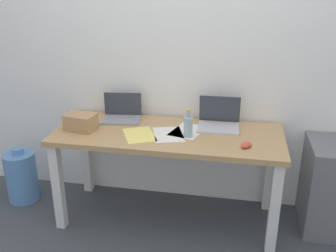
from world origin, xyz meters
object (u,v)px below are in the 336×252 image
object	(u,v)px
cardboard_box	(81,122)
water_cooler_jug	(22,176)
beer_bottle	(188,126)
computer_mouse	(246,145)
filing_cabinet	(332,187)
desk	(168,145)
laptop_right	(219,121)
laptop_left	(122,114)

from	to	relation	value
cardboard_box	water_cooler_jug	world-z (taller)	cardboard_box
beer_bottle	cardboard_box	bearing A→B (deg)	-179.02
computer_mouse	filing_cabinet	size ratio (longest dim) A/B	0.14
desk	computer_mouse	world-z (taller)	computer_mouse
beer_bottle	laptop_right	bearing A→B (deg)	47.64
desk	filing_cabinet	xyz separation A→B (m)	(1.24, 0.11, -0.29)
desk	laptop_right	xyz separation A→B (m)	(0.37, 0.17, 0.15)
laptop_left	cardboard_box	xyz separation A→B (m)	(-0.24, -0.27, 0.02)
cardboard_box	filing_cabinet	xyz separation A→B (m)	(1.90, 0.18, -0.46)
beer_bottle	computer_mouse	distance (m)	0.43
water_cooler_jug	filing_cabinet	world-z (taller)	filing_cabinet
water_cooler_jug	desk	bearing A→B (deg)	-1.30
desk	beer_bottle	size ratio (longest dim) A/B	8.01
desk	beer_bottle	bearing A→B (deg)	-19.60
desk	laptop_right	world-z (taller)	laptop_right
laptop_right	water_cooler_jug	distance (m)	1.77
water_cooler_jug	filing_cabinet	size ratio (longest dim) A/B	0.70
laptop_right	cardboard_box	world-z (taller)	laptop_right
water_cooler_jug	laptop_left	bearing A→B (deg)	10.64
desk	water_cooler_jug	distance (m)	1.37
beer_bottle	desk	bearing A→B (deg)	160.40
laptop_right	water_cooler_jug	bearing A→B (deg)	-175.17
desk	filing_cabinet	world-z (taller)	desk
laptop_left	beer_bottle	bearing A→B (deg)	-23.48
desk	laptop_right	size ratio (longest dim) A/B	5.33
desk	filing_cabinet	bearing A→B (deg)	5.26
water_cooler_jug	cardboard_box	bearing A→B (deg)	-8.90
laptop_right	water_cooler_jug	xyz separation A→B (m)	(-1.67, -0.14, -0.58)
laptop_right	computer_mouse	xyz separation A→B (m)	(0.21, -0.33, -0.03)
laptop_left	filing_cabinet	size ratio (longest dim) A/B	0.47
desk	computer_mouse	distance (m)	0.61
desk	water_cooler_jug	world-z (taller)	desk
laptop_left	laptop_right	world-z (taller)	laptop_right
water_cooler_jug	beer_bottle	bearing A→B (deg)	-3.38
laptop_left	water_cooler_jug	world-z (taller)	laptop_left
beer_bottle	cardboard_box	world-z (taller)	beer_bottle
laptop_left	filing_cabinet	world-z (taller)	laptop_left
water_cooler_jug	filing_cabinet	distance (m)	2.55
computer_mouse	cardboard_box	xyz separation A→B (m)	(-1.24, 0.09, 0.04)
desk	beer_bottle	world-z (taller)	beer_bottle
beer_bottle	filing_cabinet	distance (m)	1.20
laptop_left	filing_cabinet	bearing A→B (deg)	-2.77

